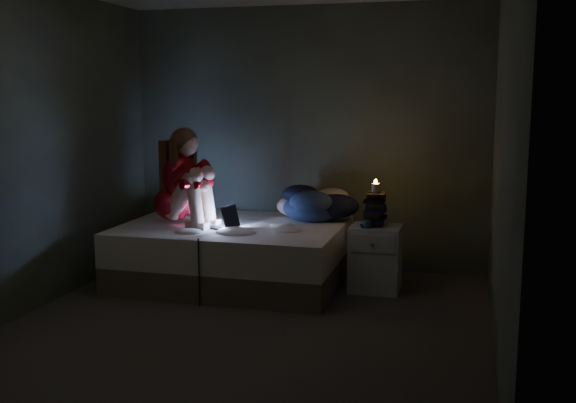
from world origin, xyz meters
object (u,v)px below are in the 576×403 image
(bed, at_px, (234,253))
(phone, at_px, (365,226))
(candle, at_px, (375,188))
(laptop, at_px, (218,215))
(woman, at_px, (173,176))
(nightstand, at_px, (375,258))

(bed, height_order, phone, phone)
(bed, xyz_separation_m, candle, (1.30, 0.09, 0.65))
(phone, bearing_deg, laptop, 174.03)
(woman, relative_size, laptop, 2.84)
(laptop, xyz_separation_m, candle, (1.37, 0.28, 0.26))
(candle, distance_m, phone, 0.35)
(laptop, height_order, phone, laptop)
(woman, bearing_deg, bed, 28.26)
(bed, bearing_deg, nightstand, 2.84)
(bed, xyz_separation_m, phone, (1.22, 0.01, 0.32))
(bed, distance_m, nightstand, 1.31)
(laptop, xyz_separation_m, phone, (1.30, 0.20, -0.07))
(woman, xyz_separation_m, laptop, (0.46, -0.07, -0.34))
(bed, bearing_deg, laptop, -112.41)
(candle, bearing_deg, woman, -173.62)
(bed, height_order, candle, candle)
(nightstand, relative_size, phone, 4.18)
(laptop, distance_m, nightstand, 1.46)
(bed, relative_size, nightstand, 3.41)
(laptop, height_order, nightstand, laptop)
(woman, bearing_deg, laptop, 7.47)
(phone, bearing_deg, nightstand, 13.89)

